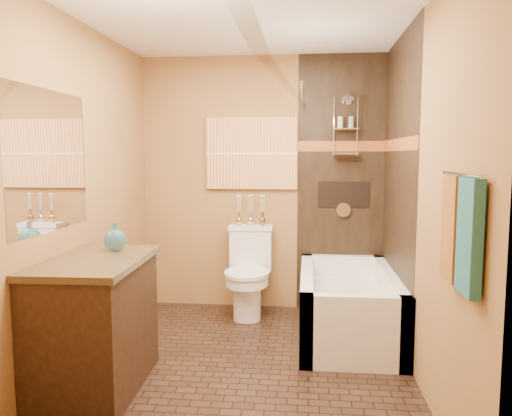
# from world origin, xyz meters

# --- Properties ---
(floor) EXTENTS (3.00, 3.00, 0.00)m
(floor) POSITION_xyz_m (0.00, 0.00, 0.00)
(floor) COLOR black
(floor) RESTS_ON ground
(wall_left) EXTENTS (0.02, 3.00, 2.50)m
(wall_left) POSITION_xyz_m (-1.20, 0.00, 1.25)
(wall_left) COLOR #A4783F
(wall_left) RESTS_ON floor
(wall_right) EXTENTS (0.02, 3.00, 2.50)m
(wall_right) POSITION_xyz_m (1.20, 0.00, 1.25)
(wall_right) COLOR #A4783F
(wall_right) RESTS_ON floor
(wall_back) EXTENTS (2.40, 0.02, 2.50)m
(wall_back) POSITION_xyz_m (0.00, 1.50, 1.25)
(wall_back) COLOR #A4783F
(wall_back) RESTS_ON floor
(wall_front) EXTENTS (2.40, 0.02, 2.50)m
(wall_front) POSITION_xyz_m (0.00, -1.50, 1.25)
(wall_front) COLOR #A4783F
(wall_front) RESTS_ON floor
(ceiling) EXTENTS (3.00, 3.00, 0.00)m
(ceiling) POSITION_xyz_m (0.00, 0.00, 2.50)
(ceiling) COLOR silver
(ceiling) RESTS_ON wall_back
(alcove_tile_back) EXTENTS (0.85, 0.01, 2.50)m
(alcove_tile_back) POSITION_xyz_m (0.78, 1.49, 1.25)
(alcove_tile_back) COLOR black
(alcove_tile_back) RESTS_ON wall_back
(alcove_tile_right) EXTENTS (0.01, 1.50, 2.50)m
(alcove_tile_right) POSITION_xyz_m (1.19, 0.75, 1.25)
(alcove_tile_right) COLOR black
(alcove_tile_right) RESTS_ON wall_right
(mosaic_band_back) EXTENTS (0.85, 0.01, 0.10)m
(mosaic_band_back) POSITION_xyz_m (0.78, 1.48, 1.62)
(mosaic_band_back) COLOR maroon
(mosaic_band_back) RESTS_ON alcove_tile_back
(mosaic_band_right) EXTENTS (0.01, 1.50, 0.10)m
(mosaic_band_right) POSITION_xyz_m (1.18, 0.75, 1.62)
(mosaic_band_right) COLOR maroon
(mosaic_band_right) RESTS_ON alcove_tile_right
(alcove_niche) EXTENTS (0.50, 0.01, 0.25)m
(alcove_niche) POSITION_xyz_m (0.80, 1.48, 1.15)
(alcove_niche) COLOR black
(alcove_niche) RESTS_ON alcove_tile_back
(shower_fixtures) EXTENTS (0.24, 0.33, 1.16)m
(shower_fixtures) POSITION_xyz_m (0.80, 1.38, 1.67)
(shower_fixtures) COLOR silver
(shower_fixtures) RESTS_ON floor
(curtain_rod) EXTENTS (0.03, 1.55, 0.03)m
(curtain_rod) POSITION_xyz_m (0.40, 0.75, 2.02)
(curtain_rod) COLOR silver
(curtain_rod) RESTS_ON wall_back
(towel_bar) EXTENTS (0.02, 0.55, 0.02)m
(towel_bar) POSITION_xyz_m (1.15, -1.05, 1.45)
(towel_bar) COLOR silver
(towel_bar) RESTS_ON wall_right
(towel_teal) EXTENTS (0.05, 0.22, 0.52)m
(towel_teal) POSITION_xyz_m (1.16, -1.18, 1.18)
(towel_teal) COLOR #20616B
(towel_teal) RESTS_ON towel_bar
(towel_rust) EXTENTS (0.05, 0.22, 0.52)m
(towel_rust) POSITION_xyz_m (1.16, -0.92, 1.18)
(towel_rust) COLOR #8D5A19
(towel_rust) RESTS_ON towel_bar
(sunset_painting) EXTENTS (0.90, 0.04, 0.70)m
(sunset_painting) POSITION_xyz_m (-0.10, 1.48, 1.55)
(sunset_painting) COLOR #C6642E
(sunset_painting) RESTS_ON wall_back
(vanity_mirror) EXTENTS (0.01, 1.00, 0.90)m
(vanity_mirror) POSITION_xyz_m (-1.19, -0.41, 1.50)
(vanity_mirror) COLOR white
(vanity_mirror) RESTS_ON wall_left
(bathtub) EXTENTS (0.80, 1.50, 0.55)m
(bathtub) POSITION_xyz_m (0.80, 0.75, 0.22)
(bathtub) COLOR white
(bathtub) RESTS_ON floor
(toilet) EXTENTS (0.44, 0.64, 0.85)m
(toilet) POSITION_xyz_m (-0.10, 1.20, 0.43)
(toilet) COLOR white
(toilet) RESTS_ON floor
(vanity) EXTENTS (0.64, 1.01, 0.87)m
(vanity) POSITION_xyz_m (-0.92, -0.41, 0.44)
(vanity) COLOR black
(vanity) RESTS_ON floor
(teal_bottle) EXTENTS (0.16, 0.16, 0.24)m
(teal_bottle) POSITION_xyz_m (-0.87, -0.15, 0.97)
(teal_bottle) COLOR #29707C
(teal_bottle) RESTS_ON vanity
(bud_vases) EXTENTS (0.29, 0.06, 0.29)m
(bud_vases) POSITION_xyz_m (-0.10, 1.39, 1.01)
(bud_vases) COLOR gold
(bud_vases) RESTS_ON toilet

